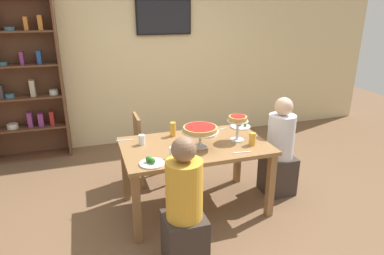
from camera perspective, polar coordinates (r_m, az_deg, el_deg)
name	(u,v)px	position (r m, az deg, el deg)	size (l,w,h in m)	color
ground_plane	(195,206)	(3.83, 0.48, -13.14)	(12.00, 12.00, 0.00)	brown
rear_partition	(150,53)	(5.39, -7.14, 12.37)	(8.00, 0.12, 2.80)	beige
dining_table	(195,153)	(3.52, 0.51, -4.29)	(1.49, 0.90, 0.74)	olive
bookshelf	(18,81)	(5.22, -27.19, 7.03)	(1.10, 0.30, 2.21)	brown
television	(164,17)	(5.30, -4.78, 18.02)	(0.83, 0.05, 0.51)	black
diner_near_left	(184,212)	(2.85, -1.29, -14.04)	(0.34, 0.34, 1.15)	#382D28
diner_head_east	(279,153)	(4.01, 14.47, -4.23)	(0.34, 0.34, 1.15)	#382D28
chair_far_left	(147,145)	(4.16, -7.57, -2.95)	(0.40, 0.40, 0.87)	olive
deep_dish_pizza_stand	(200,130)	(3.34, 1.39, -0.43)	(0.37, 0.37, 0.22)	silver
personal_pizza_stand	(238,122)	(3.55, 7.70, 0.97)	(0.22, 0.22, 0.27)	silver
salad_plate_near_diner	(241,126)	(4.01, 8.17, 0.24)	(0.23, 0.23, 0.06)	white
salad_plate_far_diner	(152,162)	(3.07, -6.82, -5.83)	(0.23, 0.23, 0.07)	white
salad_plate_spare	(208,134)	(3.72, 2.71, -1.03)	(0.20, 0.20, 0.07)	white
beer_glass_amber_tall	(188,155)	(3.06, -0.64, -4.68)	(0.07, 0.07, 0.14)	gold
beer_glass_amber_short	(252,139)	(3.50, 10.10, -1.90)	(0.07, 0.07, 0.13)	gold
beer_glass_amber_spare	(173,129)	(3.68, -3.22, -0.29)	(0.07, 0.07, 0.15)	gold
water_glass_clear_near	(173,153)	(3.15, -3.16, -4.28)	(0.07, 0.07, 0.11)	white
water_glass_clear_far	(142,140)	(3.49, -8.45, -2.06)	(0.07, 0.07, 0.11)	white
cutlery_fork_near	(221,129)	(3.91, 4.82, -0.29)	(0.18, 0.02, 0.01)	silver
cutlery_knife_near	(242,152)	(3.33, 8.39, -4.14)	(0.18, 0.02, 0.01)	silver
cutlery_fork_far	(125,140)	(3.65, -11.23, -2.10)	(0.18, 0.02, 0.01)	silver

